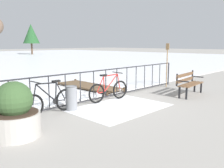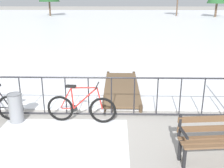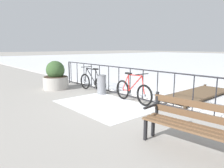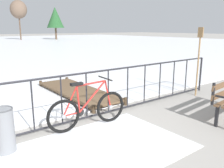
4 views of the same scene
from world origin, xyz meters
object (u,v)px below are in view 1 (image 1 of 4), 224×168
(bicycle_second, at_px, (50,101))
(oar_upright, at_px, (167,62))
(bicycle_near_railing, at_px, (109,90))
(planter_with_shrub, at_px, (15,114))
(trash_bin, at_px, (71,98))
(park_bench, at_px, (189,82))

(bicycle_second, height_order, oar_upright, oar_upright)
(bicycle_near_railing, xyz_separation_m, planter_with_shrub, (-3.69, -0.88, 0.14))
(trash_bin, relative_size, oar_upright, 0.37)
(trash_bin, bearing_deg, bicycle_second, 174.36)
(planter_with_shrub, bearing_deg, trash_bin, 22.27)
(park_bench, distance_m, oar_upright, 1.93)
(bicycle_second, distance_m, park_bench, 5.34)
(planter_with_shrub, relative_size, trash_bin, 1.64)
(planter_with_shrub, distance_m, trash_bin, 2.26)
(park_bench, bearing_deg, planter_with_shrub, 174.28)
(trash_bin, distance_m, oar_upright, 5.41)
(bicycle_near_railing, relative_size, bicycle_second, 1.00)
(bicycle_second, xyz_separation_m, park_bench, (5.11, -1.57, 0.14))
(bicycle_near_railing, bearing_deg, park_bench, -28.52)
(trash_bin, height_order, oar_upright, oar_upright)
(bicycle_second, height_order, planter_with_shrub, planter_with_shrub)
(planter_with_shrub, xyz_separation_m, trash_bin, (2.09, 0.85, -0.14))
(bicycle_near_railing, xyz_separation_m, trash_bin, (-1.60, -0.03, 0.00))
(park_bench, bearing_deg, trash_bin, 161.18)
(bicycle_near_railing, relative_size, oar_upright, 0.86)
(park_bench, xyz_separation_m, planter_with_shrub, (-6.50, 0.65, -0.00))
(park_bench, xyz_separation_m, trash_bin, (-4.42, 1.51, -0.14))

